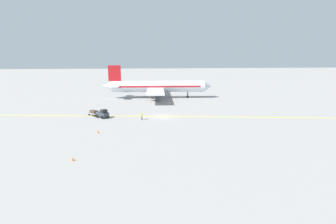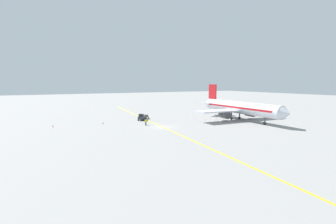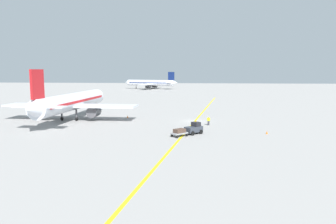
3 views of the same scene
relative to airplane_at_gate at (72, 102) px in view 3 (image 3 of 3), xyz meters
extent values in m
plane|color=gray|center=(26.00, -0.10, -3.71)|extent=(400.00, 400.00, 0.00)
cube|color=yellow|center=(26.00, -0.10, -3.71)|extent=(14.82, 119.18, 0.01)
cylinder|color=silver|center=(0.02, 0.44, 0.09)|extent=(4.76, 30.12, 3.60)
cone|color=silver|center=(0.64, 16.63, 0.09)|extent=(3.51, 2.53, 3.42)
cone|color=silver|center=(-0.62, -16.05, 0.39)|extent=(3.17, 3.12, 3.06)
cube|color=red|center=(0.02, 0.44, 0.24)|extent=(4.68, 27.12, 0.50)
cube|color=silver|center=(-0.02, -0.56, -0.63)|extent=(28.18, 6.28, 0.36)
cylinder|color=#4C4C51|center=(-5.02, -0.37, -1.88)|extent=(2.32, 3.28, 2.20)
cylinder|color=#4C4C51|center=(4.97, -0.75, -1.88)|extent=(2.32, 3.28, 2.20)
cube|color=red|center=(-0.52, -13.55, 4.39)|extent=(0.51, 4.01, 5.00)
cube|color=silver|center=(-0.51, -13.05, 0.49)|extent=(9.09, 2.75, 0.24)
cylinder|color=#4C4C51|center=(0.39, 10.03, -2.31)|extent=(0.36, 0.36, 2.00)
cylinder|color=black|center=(0.39, 10.03, -3.31)|extent=(0.31, 0.81, 0.80)
cylinder|color=#4C4C51|center=(-1.66, -1.50, -2.31)|extent=(0.36, 0.36, 2.00)
cylinder|color=black|center=(-1.66, -1.50, -3.31)|extent=(0.31, 0.81, 0.80)
cylinder|color=#4C4C51|center=(1.54, -1.62, -2.31)|extent=(0.36, 0.36, 2.00)
cylinder|color=black|center=(1.54, -1.62, -3.31)|extent=(0.31, 0.81, 0.80)
cylinder|color=silver|center=(-0.09, 115.44, -0.29)|extent=(26.91, 10.17, 3.24)
cone|color=silver|center=(-14.17, 119.24, -0.29)|extent=(2.89, 3.54, 3.08)
cone|color=silver|center=(14.24, 111.56, -0.02)|extent=(3.33, 3.36, 2.75)
cube|color=#0F1E51|center=(-0.09, 115.44, -0.15)|extent=(24.31, 9.51, 0.45)
cube|color=silver|center=(0.78, 115.20, -0.94)|extent=(11.09, 25.55, 0.32)
cylinder|color=#4C4C51|center=(-0.40, 110.86, -2.06)|extent=(3.30, 2.66, 1.98)
cylinder|color=#4C4C51|center=(1.95, 119.54, -2.06)|extent=(3.30, 2.66, 1.98)
cube|color=#0F1E51|center=(12.07, 112.15, 3.58)|extent=(3.56, 1.25, 4.50)
cube|color=silver|center=(11.64, 112.26, 0.07)|extent=(4.20, 8.38, 0.22)
cylinder|color=#4C4C51|center=(-8.43, 117.69, -2.45)|extent=(0.32, 0.32, 1.80)
cylinder|color=black|center=(-8.43, 117.69, -3.35)|extent=(0.76, 0.43, 0.72)
cylinder|color=#4C4C51|center=(1.27, 113.58, -2.45)|extent=(0.32, 0.32, 1.80)
cylinder|color=black|center=(1.27, 113.58, -3.35)|extent=(0.76, 0.43, 0.72)
cylinder|color=#4C4C51|center=(2.02, 116.36, -2.45)|extent=(0.32, 0.32, 1.80)
cylinder|color=black|center=(2.02, 116.36, -3.35)|extent=(0.76, 0.43, 0.72)
cube|color=#333842|center=(25.93, -13.60, -2.91)|extent=(3.16, 3.21, 0.90)
cube|color=black|center=(26.31, -13.21, -2.11)|extent=(1.68, 1.68, 0.70)
sphere|color=orange|center=(26.31, -13.21, -1.68)|extent=(0.16, 0.16, 0.16)
cylinder|color=black|center=(26.06, -12.38, -3.36)|extent=(0.66, 0.68, 0.70)
cylinder|color=black|center=(27.14, -13.42, -3.36)|extent=(0.66, 0.68, 0.70)
cylinder|color=black|center=(24.71, -13.79, -3.36)|extent=(0.66, 0.68, 0.70)
cylinder|color=black|center=(25.80, -14.83, -3.36)|extent=(0.66, 0.68, 0.70)
cube|color=gray|center=(23.72, -15.92, -3.17)|extent=(2.81, 2.85, 0.20)
cube|color=#4C382D|center=(23.72, -15.92, -2.77)|extent=(2.07, 2.09, 0.60)
cylinder|color=black|center=(23.98, -14.73, -3.49)|extent=(0.40, 0.42, 0.44)
cylinder|color=black|center=(24.89, -15.60, -3.49)|extent=(0.40, 0.42, 0.44)
cylinder|color=black|center=(22.55, -16.24, -3.49)|extent=(0.40, 0.42, 0.44)
cylinder|color=black|center=(23.46, -17.11, -3.49)|extent=(0.40, 0.42, 0.44)
cylinder|color=#23232D|center=(28.56, -4.65, -3.28)|extent=(0.16, 0.16, 0.85)
cylinder|color=#23232D|center=(28.76, -4.62, -3.28)|extent=(0.16, 0.16, 0.85)
cube|color=#CCD819|center=(28.66, -4.64, -2.56)|extent=(0.39, 0.27, 0.60)
cylinder|color=#CCD819|center=(28.42, -4.68, -2.56)|extent=(0.10, 0.10, 0.55)
cylinder|color=#CCD819|center=(28.90, -4.60, -2.56)|extent=(0.10, 0.10, 0.55)
sphere|color=tan|center=(28.66, -4.64, -2.14)|extent=(0.22, 0.22, 0.22)
cone|color=orange|center=(11.18, 3.60, -3.43)|extent=(0.32, 0.32, 0.55)
cone|color=orange|center=(37.97, -12.51, -3.43)|extent=(0.32, 0.32, 0.55)
camera|label=1|loc=(84.84, -3.61, 10.56)|focal=28.00mm
camera|label=2|loc=(56.54, 58.24, 7.78)|focal=28.00mm
camera|label=3|loc=(26.51, -66.77, 6.72)|focal=35.00mm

